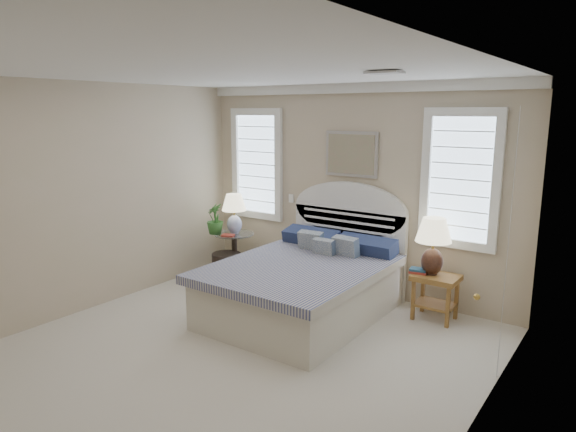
# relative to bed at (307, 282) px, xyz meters

# --- Properties ---
(floor) EXTENTS (4.50, 5.00, 0.01)m
(floor) POSITION_rel_bed_xyz_m (0.00, -1.46, -0.39)
(floor) COLOR silver
(floor) RESTS_ON ground
(ceiling) EXTENTS (4.50, 5.00, 0.01)m
(ceiling) POSITION_rel_bed_xyz_m (0.00, -1.46, 2.31)
(ceiling) COLOR white
(ceiling) RESTS_ON wall_back
(wall_back) EXTENTS (4.50, 0.02, 2.70)m
(wall_back) POSITION_rel_bed_xyz_m (0.00, 1.04, 0.96)
(wall_back) COLOR #BCAD8D
(wall_back) RESTS_ON floor
(wall_left) EXTENTS (0.02, 5.00, 2.70)m
(wall_left) POSITION_rel_bed_xyz_m (-2.25, -1.46, 0.96)
(wall_left) COLOR #BCAD8D
(wall_left) RESTS_ON floor
(wall_right) EXTENTS (0.02, 5.00, 2.70)m
(wall_right) POSITION_rel_bed_xyz_m (2.25, -1.46, 0.96)
(wall_right) COLOR #BCAD8D
(wall_right) RESTS_ON floor
(crown_molding) EXTENTS (4.50, 0.08, 0.12)m
(crown_molding) POSITION_rel_bed_xyz_m (0.00, 1.00, 2.25)
(crown_molding) COLOR white
(crown_molding) RESTS_ON wall_back
(hvac_vent) EXTENTS (0.30, 0.20, 0.02)m
(hvac_vent) POSITION_rel_bed_xyz_m (1.20, -0.66, 2.29)
(hvac_vent) COLOR #B2B2B2
(hvac_vent) RESTS_ON ceiling
(switch_plate) EXTENTS (0.08, 0.01, 0.12)m
(switch_plate) POSITION_rel_bed_xyz_m (-0.95, 1.03, 0.76)
(switch_plate) COLOR white
(switch_plate) RESTS_ON wall_back
(window_left) EXTENTS (0.90, 0.06, 1.60)m
(window_left) POSITION_rel_bed_xyz_m (-1.55, 1.02, 1.21)
(window_left) COLOR silver
(window_left) RESTS_ON wall_back
(window_right) EXTENTS (0.90, 0.06, 1.60)m
(window_right) POSITION_rel_bed_xyz_m (1.40, 1.02, 1.21)
(window_right) COLOR silver
(window_right) RESTS_ON wall_back
(painting) EXTENTS (0.74, 0.04, 0.58)m
(painting) POSITION_rel_bed_xyz_m (0.00, 1.00, 1.43)
(painting) COLOR silver
(painting) RESTS_ON wall_back
(closet_door) EXTENTS (0.02, 1.80, 2.40)m
(closet_door) POSITION_rel_bed_xyz_m (2.23, -0.26, 0.81)
(closet_door) COLOR white
(closet_door) RESTS_ON floor
(bed) EXTENTS (1.72, 2.28, 1.47)m
(bed) POSITION_rel_bed_xyz_m (0.00, 0.00, 0.00)
(bed) COLOR beige
(bed) RESTS_ON floor
(side_table_left) EXTENTS (0.56, 0.56, 0.63)m
(side_table_left) POSITION_rel_bed_xyz_m (-1.65, 0.59, 0.00)
(side_table_left) COLOR black
(side_table_left) RESTS_ON floor
(nightstand_right) EXTENTS (0.50, 0.40, 0.53)m
(nightstand_right) POSITION_rel_bed_xyz_m (1.30, 0.69, 0.00)
(nightstand_right) COLOR olive
(nightstand_right) RESTS_ON floor
(floor_pot) EXTENTS (0.53, 0.53, 0.38)m
(floor_pot) POSITION_rel_bed_xyz_m (-1.63, 0.40, -0.20)
(floor_pot) COLOR black
(floor_pot) RESTS_ON floor
(lamp_left) EXTENTS (0.37, 0.37, 0.58)m
(lamp_left) POSITION_rel_bed_xyz_m (-1.66, 0.61, 0.60)
(lamp_left) COLOR white
(lamp_left) RESTS_ON side_table_left
(lamp_right) EXTENTS (0.50, 0.50, 0.66)m
(lamp_right) POSITION_rel_bed_xyz_m (1.24, 0.71, 0.55)
(lamp_right) COLOR black
(lamp_right) RESTS_ON nightstand_right
(potted_plant) EXTENTS (0.32, 0.32, 0.43)m
(potted_plant) POSITION_rel_bed_xyz_m (-1.85, 0.42, 0.46)
(potted_plant) COLOR #317B38
(potted_plant) RESTS_ON side_table_left
(books_left) EXTENTS (0.21, 0.18, 0.02)m
(books_left) POSITION_rel_bed_xyz_m (-1.61, 0.41, 0.26)
(books_left) COLOR #A03228
(books_left) RESTS_ON side_table_left
(books_right) EXTENTS (0.21, 0.15, 0.05)m
(books_right) POSITION_rel_bed_xyz_m (1.10, 0.65, 0.17)
(books_right) COLOR #A03228
(books_right) RESTS_ON nightstand_right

